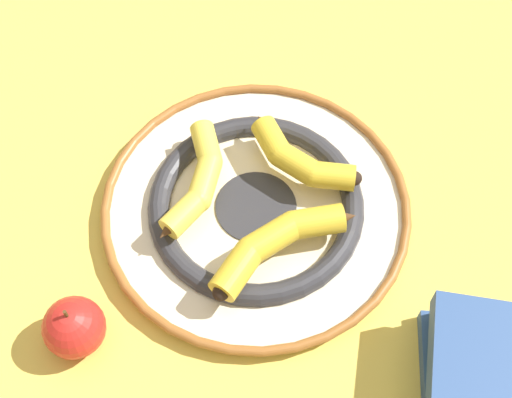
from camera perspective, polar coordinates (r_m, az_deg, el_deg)
ground_plane at (r=0.91m, az=1.43°, el=-1.47°), size 2.80×2.80×0.00m
decorative_bowl at (r=0.90m, az=-0.00°, el=-0.65°), size 0.39×0.39×0.03m
banana_a at (r=0.84m, az=1.76°, el=-3.41°), size 0.12×0.18×0.04m
banana_b at (r=0.88m, az=-4.65°, el=1.43°), size 0.18×0.09×0.03m
banana_c at (r=0.90m, az=3.38°, el=3.24°), size 0.12×0.14×0.03m
apple at (r=0.84m, az=-14.34°, el=-9.93°), size 0.07×0.07×0.08m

